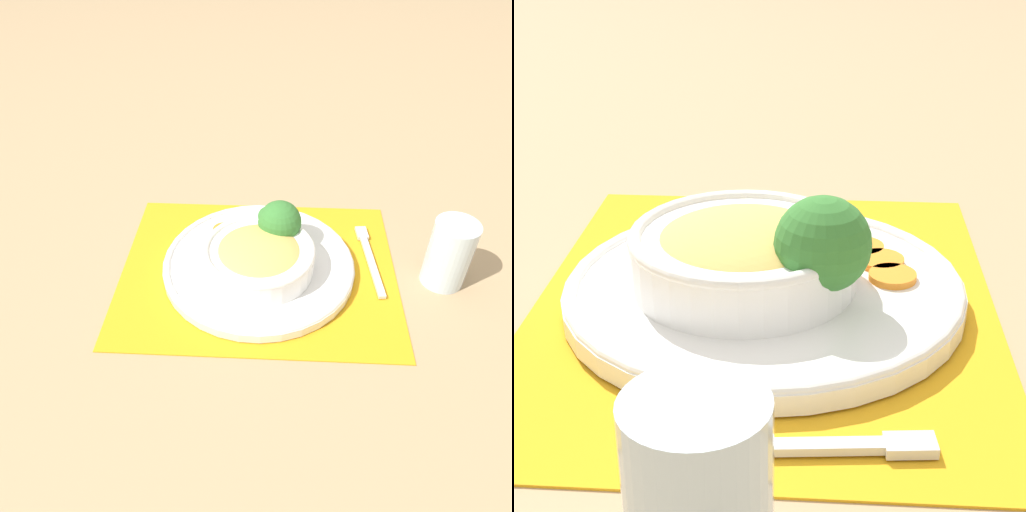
# 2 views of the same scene
# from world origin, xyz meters

# --- Properties ---
(ground_plane) EXTENTS (4.00, 4.00, 0.00)m
(ground_plane) POSITION_xyz_m (0.00, 0.00, 0.00)
(ground_plane) COLOR tan
(placemat) EXTENTS (0.49, 0.40, 0.00)m
(placemat) POSITION_xyz_m (0.00, 0.00, 0.00)
(placemat) COLOR orange
(placemat) RESTS_ON ground_plane
(plate) EXTENTS (0.33, 0.33, 0.02)m
(plate) POSITION_xyz_m (0.00, 0.00, 0.02)
(plate) COLOR white
(plate) RESTS_ON placemat
(bowl) EXTENTS (0.18, 0.18, 0.05)m
(bowl) POSITION_xyz_m (-0.00, -0.02, 0.05)
(bowl) COLOR white
(bowl) RESTS_ON plate
(broccoli_floret) EXTENTS (0.07, 0.07, 0.09)m
(broccoli_floret) POSITION_xyz_m (0.04, 0.04, 0.07)
(broccoli_floret) COLOR #84AD5B
(broccoli_floret) RESTS_ON plate
(carrot_slice_near) EXTENTS (0.04, 0.04, 0.01)m
(carrot_slice_near) POSITION_xyz_m (-0.01, 0.11, 0.02)
(carrot_slice_near) COLOR orange
(carrot_slice_near) RESTS_ON plate
(carrot_slice_middle) EXTENTS (0.04, 0.04, 0.01)m
(carrot_slice_middle) POSITION_xyz_m (-0.04, 0.10, 0.02)
(carrot_slice_middle) COLOR orange
(carrot_slice_middle) RESTS_ON plate
(carrot_slice_far) EXTENTS (0.04, 0.04, 0.01)m
(carrot_slice_far) POSITION_xyz_m (-0.06, 0.08, 0.02)
(carrot_slice_far) COLOR orange
(carrot_slice_far) RESTS_ON plate
(fork) EXTENTS (0.02, 0.18, 0.01)m
(fork) POSITION_xyz_m (0.20, 0.04, 0.01)
(fork) COLOR silver
(fork) RESTS_ON placemat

